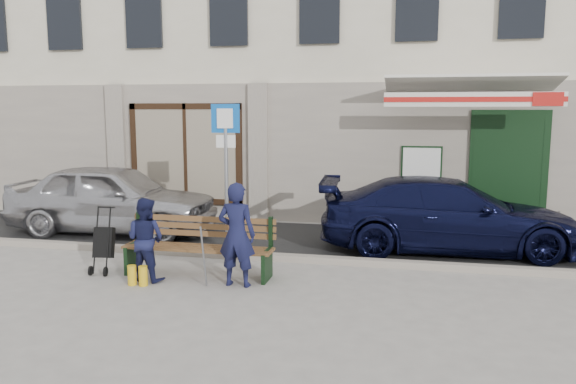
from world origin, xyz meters
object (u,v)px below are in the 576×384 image
(parking_sign, at_px, (226,155))
(woman, at_px, (146,239))
(man, at_px, (237,235))
(car_navy, at_px, (448,215))
(car_silver, at_px, (113,198))
(bench, at_px, (196,247))
(stroller, at_px, (104,244))

(parking_sign, bearing_deg, woman, -120.10)
(parking_sign, height_order, man, parking_sign)
(car_navy, bearing_deg, parking_sign, 102.52)
(car_silver, relative_size, bench, 1.83)
(parking_sign, height_order, bench, parking_sign)
(woman, height_order, stroller, woman)
(car_silver, xyz_separation_m, man, (3.64, -2.92, 0.03))
(car_silver, xyz_separation_m, stroller, (1.34, -2.71, -0.28))
(car_silver, relative_size, stroller, 4.15)
(bench, bearing_deg, woman, -149.31)
(man, xyz_separation_m, woman, (-1.45, -0.02, -0.14))
(bench, relative_size, stroller, 2.27)
(bench, distance_m, woman, 0.78)
(man, bearing_deg, car_navy, -136.38)
(stroller, bearing_deg, woman, -23.84)
(car_navy, bearing_deg, stroller, 111.27)
(car_navy, height_order, parking_sign, parking_sign)
(car_silver, bearing_deg, bench, -134.32)
(woman, bearing_deg, car_navy, -138.26)
(car_silver, height_order, woman, car_silver)
(woman, bearing_deg, stroller, -5.02)
(parking_sign, relative_size, woman, 2.10)
(bench, bearing_deg, car_navy, 31.51)
(car_silver, distance_m, car_navy, 6.84)
(car_navy, distance_m, bench, 4.68)
(car_navy, distance_m, woman, 5.44)
(stroller, bearing_deg, man, -13.66)
(car_navy, distance_m, stroller, 6.08)
(car_silver, height_order, parking_sign, parking_sign)
(car_silver, bearing_deg, stroller, -156.04)
(parking_sign, relative_size, bench, 1.13)
(car_silver, height_order, man, man)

